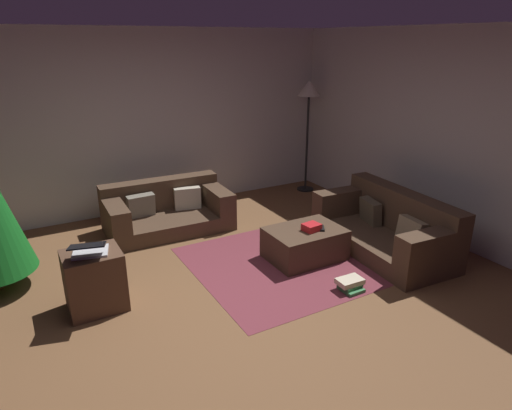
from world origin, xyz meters
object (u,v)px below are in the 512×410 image
(couch_right, at_px, (388,228))
(gift_box, at_px, (312,227))
(couch_left, at_px, (166,210))
(side_table, at_px, (95,281))
(ottoman, at_px, (305,244))
(book_stack, at_px, (350,284))
(tv_remote, at_px, (322,228))
(corner_lamp, at_px, (309,97))
(laptop, at_px, (89,250))

(couch_right, xyz_separation_m, gift_box, (-0.98, 0.24, 0.13))
(couch_left, bearing_deg, side_table, 53.75)
(ottoman, height_order, side_table, side_table)
(book_stack, bearing_deg, tv_remote, 75.87)
(ottoman, xyz_separation_m, tv_remote, (0.17, -0.09, 0.19))
(couch_left, height_order, corner_lamp, corner_lamp)
(tv_remote, height_order, corner_lamp, corner_lamp)
(couch_left, distance_m, corner_lamp, 2.95)
(ottoman, xyz_separation_m, laptop, (-2.36, 0.06, 0.46))
(couch_left, xyz_separation_m, laptop, (-1.25, -1.63, 0.40))
(ottoman, bearing_deg, book_stack, -91.12)
(couch_left, height_order, side_table, couch_left)
(ottoman, bearing_deg, tv_remote, -26.97)
(side_table, bearing_deg, couch_right, -6.99)
(ottoman, bearing_deg, corner_lamp, 54.38)
(gift_box, xyz_separation_m, book_stack, (-0.06, -0.77, -0.34))
(side_table, distance_m, corner_lamp, 4.51)
(book_stack, bearing_deg, ottoman, 88.88)
(gift_box, height_order, laptop, laptop)
(couch_left, height_order, tv_remote, couch_left)
(ottoman, xyz_separation_m, side_table, (-2.34, 0.11, 0.11))
(tv_remote, bearing_deg, side_table, -152.27)
(gift_box, relative_size, laptop, 0.39)
(laptop, height_order, book_stack, laptop)
(gift_box, height_order, book_stack, gift_box)
(ottoman, relative_size, corner_lamp, 0.47)
(book_stack, bearing_deg, couch_right, 27.38)
(couch_right, xyz_separation_m, ottoman, (-1.02, 0.30, -0.09))
(side_table, bearing_deg, book_stack, -22.19)
(couch_left, height_order, gift_box, couch_left)
(tv_remote, bearing_deg, laptop, -150.92)
(couch_right, height_order, corner_lamp, corner_lamp)
(couch_right, relative_size, side_table, 3.19)
(couch_right, bearing_deg, corner_lamp, -7.50)
(gift_box, relative_size, side_table, 0.32)
(couch_right, xyz_separation_m, laptop, (-3.38, 0.35, 0.37))
(couch_right, height_order, book_stack, couch_right)
(couch_left, distance_m, gift_box, 2.10)
(laptop, bearing_deg, gift_box, -2.79)
(couch_left, relative_size, gift_box, 8.80)
(gift_box, xyz_separation_m, tv_remote, (0.13, -0.03, -0.03))
(laptop, bearing_deg, tv_remote, -3.24)
(book_stack, relative_size, corner_lamp, 0.15)
(tv_remote, xyz_separation_m, side_table, (-2.52, 0.20, -0.08))
(gift_box, bearing_deg, corner_lamp, 55.88)
(book_stack, xyz_separation_m, corner_lamp, (1.52, 2.94, 1.49))
(couch_right, bearing_deg, tv_remote, 79.99)
(laptop, bearing_deg, book_stack, -20.82)
(couch_right, bearing_deg, ottoman, 77.64)
(ottoman, height_order, corner_lamp, corner_lamp)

